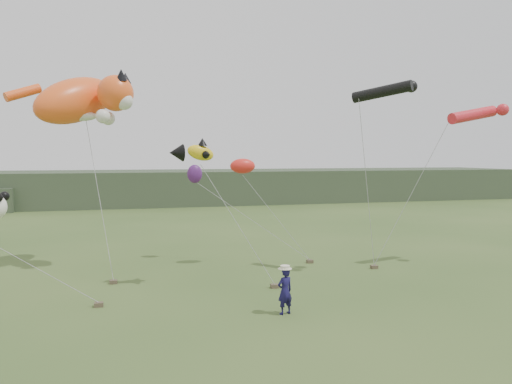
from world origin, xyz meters
TOP-DOWN VIEW (x-y plane):
  - ground at (0.00, 0.00)m, footprint 120.00×120.00m
  - headland at (-3.11, 44.69)m, footprint 90.00×13.00m
  - festival_attendant at (-0.49, 0.07)m, footprint 0.74×0.61m
  - sandbag_anchors at (-0.79, 5.40)m, footprint 14.03×5.65m
  - cat_kite at (-8.19, 10.08)m, footprint 6.55×5.29m
  - fish_kite at (-3.31, 4.88)m, footprint 2.13×1.39m
  - tube_kites at (9.56, 5.32)m, footprint 8.63×2.56m
  - misc_kites at (-0.95, 9.45)m, footprint 3.40×2.83m

SIDE VIEW (x-z plane):
  - ground at x=0.00m, z-range 0.00..0.00m
  - sandbag_anchors at x=-0.79m, z-range 0.00..0.18m
  - festival_attendant at x=-0.49m, z-range 0.00..1.76m
  - headland at x=-3.11m, z-range -0.08..3.92m
  - misc_kites at x=-0.95m, z-range 4.49..5.89m
  - fish_kite at x=-3.31m, z-range 5.52..6.65m
  - tube_kites at x=9.56m, z-range 7.54..9.61m
  - cat_kite at x=-8.19m, z-range 7.02..10.64m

